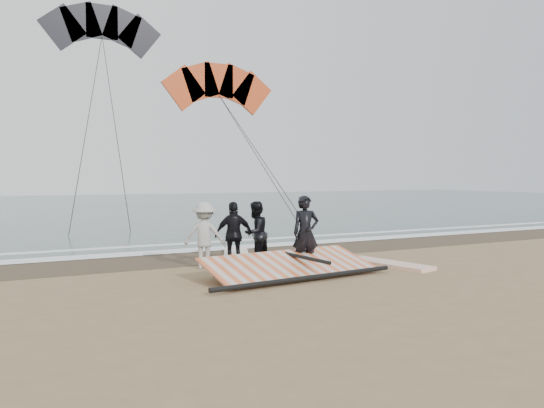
{
  "coord_description": "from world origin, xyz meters",
  "views": [
    {
      "loc": [
        -7.99,
        -10.24,
        2.38
      ],
      "look_at": [
        -1.36,
        3.0,
        1.6
      ],
      "focal_mm": 35.0,
      "sensor_mm": 36.0,
      "label": 1
    }
  ],
  "objects_px": {
    "board_white": "(389,264)",
    "sail_rig": "(286,268)",
    "man_main": "(306,233)",
    "board_cream": "(236,255)"
  },
  "relations": [
    {
      "from": "board_white",
      "to": "sail_rig",
      "type": "xyz_separation_m",
      "value": [
        -3.14,
        -0.07,
        0.15
      ]
    },
    {
      "from": "man_main",
      "to": "sail_rig",
      "type": "distance_m",
      "value": 1.21
    },
    {
      "from": "board_cream",
      "to": "board_white",
      "type": "bearing_deg",
      "value": -25.17
    },
    {
      "from": "board_white",
      "to": "man_main",
      "type": "bearing_deg",
      "value": 156.03
    },
    {
      "from": "man_main",
      "to": "board_white",
      "type": "bearing_deg",
      "value": 0.79
    },
    {
      "from": "man_main",
      "to": "board_cream",
      "type": "xyz_separation_m",
      "value": [
        -0.71,
        2.84,
        -0.89
      ]
    },
    {
      "from": "board_cream",
      "to": "sail_rig",
      "type": "relative_size",
      "value": 0.55
    },
    {
      "from": "man_main",
      "to": "board_cream",
      "type": "height_order",
      "value": "man_main"
    },
    {
      "from": "man_main",
      "to": "sail_rig",
      "type": "relative_size",
      "value": 0.39
    },
    {
      "from": "man_main",
      "to": "board_cream",
      "type": "relative_size",
      "value": 0.71
    }
  ]
}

